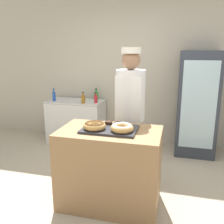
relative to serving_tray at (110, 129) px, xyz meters
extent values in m
plane|color=#B7A88E|center=(0.00, 0.00, -0.91)|extent=(14.00, 14.00, 0.00)
cube|color=#BCB29E|center=(0.00, 2.13, 0.44)|extent=(8.00, 0.06, 2.70)
cube|color=#997047|center=(0.00, 0.00, -0.46)|extent=(1.11, 0.66, 0.89)
cube|color=#2D2D33|center=(0.00, 0.00, 0.00)|extent=(0.59, 0.40, 0.02)
torus|color=tan|center=(-0.15, -0.06, 0.05)|extent=(0.24, 0.24, 0.07)
torus|color=brown|center=(-0.15, -0.06, 0.06)|extent=(0.21, 0.21, 0.04)
torus|color=tan|center=(0.15, -0.06, 0.05)|extent=(0.24, 0.24, 0.07)
torus|color=white|center=(0.15, -0.06, 0.06)|extent=(0.21, 0.21, 0.04)
cube|color=black|center=(-0.05, 0.14, 0.03)|extent=(0.07, 0.07, 0.03)
cube|color=black|center=(0.05, 0.14, 0.03)|extent=(0.07, 0.07, 0.03)
cylinder|color=#4C4C51|center=(0.11, 0.60, -0.48)|extent=(0.27, 0.27, 0.86)
cylinder|color=white|center=(0.11, 0.60, 0.27)|extent=(0.38, 0.38, 0.64)
cube|color=white|center=(0.11, 0.43, -0.15)|extent=(0.32, 0.02, 1.35)
sphere|color=#936B4C|center=(0.11, 0.60, 0.71)|extent=(0.23, 0.23, 0.23)
cylinder|color=white|center=(0.11, 0.60, 0.83)|extent=(0.24, 0.24, 0.08)
cube|color=#333842|center=(1.02, 1.78, -0.04)|extent=(0.64, 0.58, 1.73)
cube|color=silver|center=(1.02, 1.48, -0.01)|extent=(0.52, 0.02, 1.38)
cube|color=silver|center=(-1.15, 1.78, -0.50)|extent=(1.03, 0.57, 0.80)
cube|color=gray|center=(-1.15, 1.78, -0.12)|extent=(1.03, 0.57, 0.01)
cylinder|color=#99661E|center=(-0.93, 1.62, -0.04)|extent=(0.07, 0.07, 0.14)
cylinder|color=#99661E|center=(-0.93, 1.62, 0.06)|extent=(0.03, 0.03, 0.05)
cylinder|color=black|center=(-0.93, 1.62, 0.09)|extent=(0.04, 0.04, 0.01)
cylinder|color=#2D8C38|center=(-0.81, 1.99, -0.03)|extent=(0.08, 0.08, 0.14)
cylinder|color=#2D8C38|center=(-0.81, 1.99, 0.06)|extent=(0.04, 0.04, 0.05)
cylinder|color=black|center=(-0.81, 1.99, 0.10)|extent=(0.04, 0.04, 0.01)
cylinder|color=red|center=(-0.72, 1.70, -0.04)|extent=(0.06, 0.06, 0.13)
cylinder|color=red|center=(-0.72, 1.70, 0.05)|extent=(0.03, 0.03, 0.05)
cylinder|color=black|center=(-0.72, 1.70, 0.08)|extent=(0.03, 0.03, 0.01)
cylinder|color=#1E4CB2|center=(-1.54, 1.68, -0.02)|extent=(0.06, 0.06, 0.16)
cylinder|color=#1E4CB2|center=(-1.54, 1.68, 0.09)|extent=(0.03, 0.03, 0.06)
cylinder|color=black|center=(-1.54, 1.68, 0.12)|extent=(0.03, 0.03, 0.01)
camera|label=1|loc=(0.68, -2.48, 0.85)|focal=40.00mm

